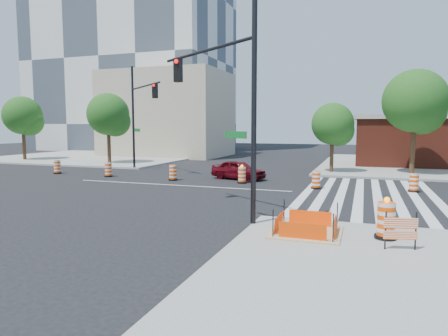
# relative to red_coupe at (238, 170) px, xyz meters

# --- Properties ---
(ground) EXTENTS (120.00, 120.00, 0.00)m
(ground) POSITION_rel_red_coupe_xyz_m (-2.67, -3.90, -0.65)
(ground) COLOR black
(ground) RESTS_ON ground
(sidewalk_nw) EXTENTS (22.00, 22.00, 0.15)m
(sidewalk_nw) POSITION_rel_red_coupe_xyz_m (-20.67, 14.10, -0.57)
(sidewalk_nw) COLOR gray
(sidewalk_nw) RESTS_ON ground
(crosswalk_east) EXTENTS (6.75, 13.50, 0.01)m
(crosswalk_east) POSITION_rel_red_coupe_xyz_m (8.28, -3.90, -0.64)
(crosswalk_east) COLOR silver
(crosswalk_east) RESTS_ON ground
(lane_centerline) EXTENTS (14.00, 0.12, 0.01)m
(lane_centerline) POSITION_rel_red_coupe_xyz_m (-2.67, -3.90, -0.64)
(lane_centerline) COLOR silver
(lane_centerline) RESTS_ON ground
(excavation_pit) EXTENTS (2.20, 2.20, 0.90)m
(excavation_pit) POSITION_rel_red_coupe_xyz_m (6.33, -12.90, -0.43)
(excavation_pit) COLOR tan
(excavation_pit) RESTS_ON ground
(tower_nw) EXTENTS (28.00, 18.00, 45.00)m
(tower_nw) POSITION_rel_red_coupe_xyz_m (-26.67, 30.10, 21.85)
(tower_nw) COLOR silver
(tower_nw) RESTS_ON ground
(beige_midrise) EXTENTS (14.00, 10.00, 10.00)m
(beige_midrise) POSITION_rel_red_coupe_xyz_m (-14.67, 18.10, 4.35)
(beige_midrise) COLOR tan
(beige_midrise) RESTS_ON ground
(red_coupe) EXTENTS (4.06, 2.43, 1.30)m
(red_coupe) POSITION_rel_red_coupe_xyz_m (0.00, 0.00, 0.00)
(red_coupe) COLOR #52070F
(red_coupe) RESTS_ON ground
(signal_pole_se) EXTENTS (5.25, 3.72, 8.33)m
(signal_pole_se) POSITION_rel_red_coupe_xyz_m (2.93, -11.19, 4.46)
(signal_pole_se) COLOR black
(signal_pole_se) RESTS_ON ground
(signal_pole_nw) EXTENTS (4.86, 4.23, 8.33)m
(signal_pole_nw) POSITION_rel_red_coupe_xyz_m (-8.86, 2.11, 4.46)
(signal_pole_nw) COLOR black
(signal_pole_nw) RESTS_ON ground
(pit_drum) EXTENTS (0.66, 0.66, 1.30)m
(pit_drum) POSITION_rel_red_coupe_xyz_m (8.71, -12.73, 0.04)
(pit_drum) COLOR black
(pit_drum) RESTS_ON ground
(barricade) EXTENTS (0.90, 0.28, 1.08)m
(barricade) POSITION_rel_red_coupe_xyz_m (9.04, -13.77, 0.09)
(barricade) COLOR #FF4C05
(barricade) RESTS_ON ground
(tree_north_a) EXTENTS (3.92, 3.90, 6.64)m
(tree_north_a) POSITION_rel_red_coupe_xyz_m (-25.25, 6.47, 3.81)
(tree_north_a) COLOR #382314
(tree_north_a) RESTS_ON ground
(tree_north_b) EXTENTS (3.93, 3.92, 6.66)m
(tree_north_b) POSITION_rel_red_coupe_xyz_m (-14.65, 6.20, 3.82)
(tree_north_b) COLOR #382314
(tree_north_b) RESTS_ON ground
(tree_north_c) EXTENTS (3.16, 3.14, 5.33)m
(tree_north_c) POSITION_rel_red_coupe_xyz_m (5.74, 5.47, 2.93)
(tree_north_c) COLOR #382314
(tree_north_c) RESTS_ON ground
(tree_north_d) EXTENTS (4.49, 4.49, 7.64)m
(tree_north_d) POSITION_rel_red_coupe_xyz_m (11.37, 6.15, 4.48)
(tree_north_d) COLOR #382314
(tree_north_d) RESTS_ON ground
(median_drum_0) EXTENTS (0.60, 0.60, 1.02)m
(median_drum_0) POSITION_rel_red_coupe_xyz_m (-13.93, -1.49, -0.17)
(median_drum_0) COLOR black
(median_drum_0) RESTS_ON ground
(median_drum_1) EXTENTS (0.60, 0.60, 1.02)m
(median_drum_1) POSITION_rel_red_coupe_xyz_m (-9.15, -1.79, -0.17)
(median_drum_1) COLOR black
(median_drum_1) RESTS_ON ground
(median_drum_2) EXTENTS (0.60, 0.60, 1.02)m
(median_drum_2) POSITION_rel_red_coupe_xyz_m (-3.94, -1.98, -0.17)
(median_drum_2) COLOR black
(median_drum_2) RESTS_ON ground
(median_drum_3) EXTENTS (0.60, 0.60, 1.18)m
(median_drum_3) POSITION_rel_red_coupe_xyz_m (0.78, -1.73, -0.16)
(median_drum_3) COLOR black
(median_drum_3) RESTS_ON ground
(median_drum_4) EXTENTS (0.60, 0.60, 1.02)m
(median_drum_4) POSITION_rel_red_coupe_xyz_m (5.45, -2.46, -0.17)
(median_drum_4) COLOR black
(median_drum_4) RESTS_ON ground
(median_drum_5) EXTENTS (0.60, 0.60, 1.02)m
(median_drum_5) POSITION_rel_red_coupe_xyz_m (10.64, -1.82, -0.17)
(median_drum_5) COLOR black
(median_drum_5) RESTS_ON ground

